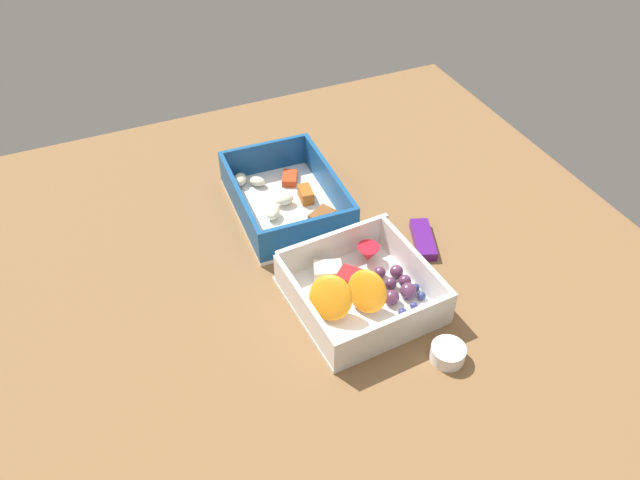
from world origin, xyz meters
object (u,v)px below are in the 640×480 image
object	(u,v)px
paper_cup_liner	(448,353)
fruit_bowl	(360,289)
pasta_container	(286,200)
candy_bar	(423,239)

from	to	relation	value
paper_cup_liner	fruit_bowl	bearing A→B (deg)	-157.11
pasta_container	fruit_bowl	world-z (taller)	fruit_bowl
candy_bar	paper_cup_liner	size ratio (longest dim) A/B	1.87
fruit_bowl	candy_bar	distance (cm)	13.23
fruit_bowl	paper_cup_liner	world-z (taller)	fruit_bowl
fruit_bowl	paper_cup_liner	bearing A→B (deg)	22.89
pasta_container	paper_cup_liner	world-z (taller)	pasta_container
pasta_container	candy_bar	distance (cm)	19.17
candy_bar	paper_cup_liner	distance (cm)	18.45
paper_cup_liner	candy_bar	bearing A→B (deg)	157.34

